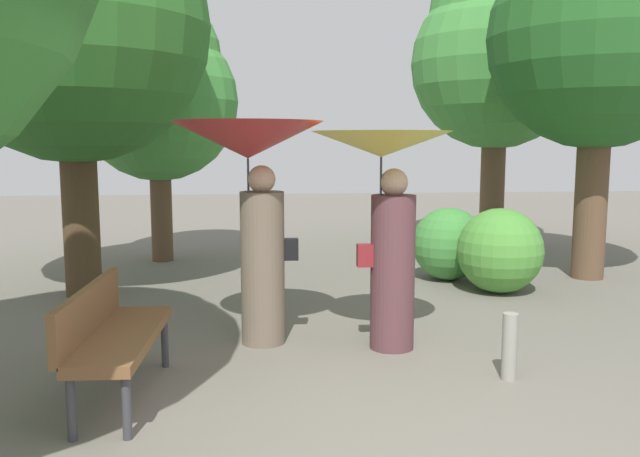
{
  "coord_description": "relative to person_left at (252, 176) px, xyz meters",
  "views": [
    {
      "loc": [
        -0.63,
        -3.41,
        1.86
      ],
      "look_at": [
        0.0,
        3.02,
        1.0
      ],
      "focal_mm": 36.68,
      "sensor_mm": 36.0,
      "label": 1
    }
  ],
  "objects": [
    {
      "name": "bush_path_left",
      "position": [
        3.02,
        1.77,
        -1.03
      ],
      "size": [
        1.05,
        1.05,
        1.05
      ],
      "primitive_type": "sphere",
      "color": "#4C9338",
      "rests_on": "ground"
    },
    {
      "name": "tree_near_right",
      "position": [
        4.56,
        2.51,
        1.93
      ],
      "size": [
        2.92,
        2.92,
        5.25
      ],
      "color": "brown",
      "rests_on": "ground"
    },
    {
      "name": "tree_mid_right",
      "position": [
        4.24,
        5.38,
        1.92
      ],
      "size": [
        2.96,
        2.96,
        5.25
      ],
      "color": "brown",
      "rests_on": "ground"
    },
    {
      "name": "person_right",
      "position": [
        1.17,
        -0.27,
        -0.17
      ],
      "size": [
        1.23,
        1.23,
        1.95
      ],
      "rotation": [
        0.0,
        0.0,
        1.68
      ],
      "color": "#563338",
      "rests_on": "ground"
    },
    {
      "name": "park_bench",
      "position": [
        -1.02,
        -1.24,
        -1.05
      ],
      "size": [
        0.55,
        1.52,
        0.83
      ],
      "rotation": [
        0.0,
        0.0,
        1.53
      ],
      "color": "#38383D",
      "rests_on": "ground"
    },
    {
      "name": "tree_far_back",
      "position": [
        -1.45,
        4.43,
        1.12
      ],
      "size": [
        2.44,
        2.44,
        4.11
      ],
      "color": "brown",
      "rests_on": "ground"
    },
    {
      "name": "path_marker_post",
      "position": [
        2.0,
        -1.14,
        -1.29
      ],
      "size": [
        0.12,
        0.12,
        0.53
      ],
      "primitive_type": "cylinder",
      "color": "gray",
      "rests_on": "ground"
    },
    {
      "name": "tree_mid_left",
      "position": [
        -2.07,
        2.12,
        1.91
      ],
      "size": [
        3.2,
        3.2,
        5.33
      ],
      "color": "#4C3823",
      "rests_on": "ground"
    },
    {
      "name": "person_left",
      "position": [
        0.0,
        0.0,
        0.0
      ],
      "size": [
        1.36,
        1.36,
        2.04
      ],
      "rotation": [
        0.0,
        0.0,
        1.68
      ],
      "color": "#6B5B4C",
      "rests_on": "ground"
    },
    {
      "name": "bush_path_right",
      "position": [
        2.61,
        2.58,
        -1.06
      ],
      "size": [
        0.98,
        0.98,
        0.98
      ],
      "primitive_type": "sphere",
      "color": "#428C3D",
      "rests_on": "ground"
    }
  ]
}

